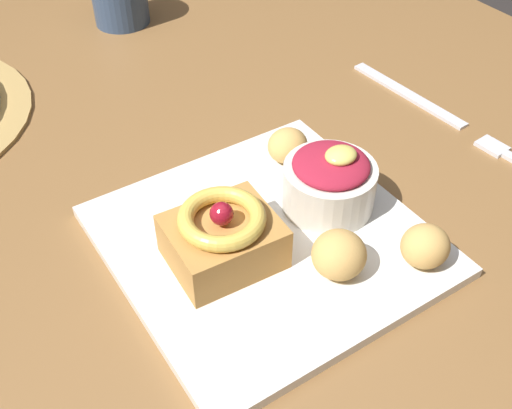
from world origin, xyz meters
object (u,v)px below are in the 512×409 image
(fritter_middle, at_px, (425,246))
(fritter_back, at_px, (288,146))
(front_plate, at_px, (267,241))
(berry_ramekin, at_px, (330,181))
(knife, at_px, (408,94))
(cake_slice, at_px, (223,236))
(fritter_front, at_px, (339,255))

(fritter_middle, height_order, fritter_back, fritter_middle)
(fritter_back, bearing_deg, fritter_middle, -85.03)
(front_plate, bearing_deg, berry_ramekin, 3.60)
(front_plate, height_order, knife, front_plate)
(front_plate, distance_m, fritter_back, 0.13)
(front_plate, distance_m, cake_slice, 0.06)
(berry_ramekin, xyz_separation_m, fritter_back, (0.01, 0.09, -0.01))
(cake_slice, xyz_separation_m, knife, (0.36, 0.13, -0.04))
(fritter_middle, bearing_deg, cake_slice, 145.86)
(berry_ramekin, bearing_deg, fritter_back, 84.30)
(berry_ramekin, height_order, knife, berry_ramekin)
(cake_slice, height_order, berry_ramekin, berry_ramekin)
(cake_slice, xyz_separation_m, berry_ramekin, (0.13, 0.01, 0.00))
(berry_ramekin, relative_size, fritter_front, 1.87)
(knife, bearing_deg, front_plate, 108.32)
(front_plate, height_order, fritter_back, fritter_back)
(front_plate, xyz_separation_m, knife, (0.31, 0.13, -0.00))
(front_plate, bearing_deg, fritter_back, 45.71)
(cake_slice, xyz_separation_m, fritter_front, (0.08, -0.07, -0.01))
(fritter_front, height_order, fritter_back, fritter_front)
(cake_slice, relative_size, berry_ramekin, 1.10)
(fritter_front, relative_size, knife, 0.27)
(fritter_middle, relative_size, knife, 0.25)
(front_plate, height_order, berry_ramekin, berry_ramekin)
(berry_ramekin, relative_size, fritter_back, 2.07)
(berry_ramekin, bearing_deg, fritter_middle, -77.15)
(fritter_front, relative_size, fritter_back, 1.11)
(knife, bearing_deg, fritter_back, 95.47)
(cake_slice, bearing_deg, knife, 19.57)
(knife, bearing_deg, fritter_front, 121.60)
(berry_ramekin, distance_m, fritter_middle, 0.12)
(fritter_front, bearing_deg, fritter_middle, -24.17)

